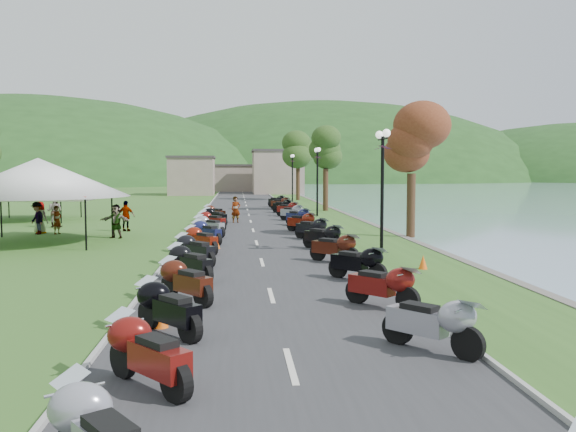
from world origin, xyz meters
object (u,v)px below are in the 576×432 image
object	(u,v)px
vendor_tent_main	(39,201)
pedestrian_a	(58,234)
pedestrian_c	(38,234)
pedestrian_b	(55,227)

from	to	relation	value
vendor_tent_main	pedestrian_a	world-z (taller)	vendor_tent_main
vendor_tent_main	pedestrian_a	bearing A→B (deg)	95.43
pedestrian_a	pedestrian_c	size ratio (longest dim) A/B	0.87
pedestrian_b	vendor_tent_main	bearing A→B (deg)	106.32
pedestrian_b	pedestrian_c	size ratio (longest dim) A/B	1.10
vendor_tent_main	pedestrian_b	distance (m)	8.50
vendor_tent_main	pedestrian_c	bearing A→B (deg)	108.99
pedestrian_b	pedestrian_c	xyz separation A→B (m)	(0.27, -4.03, 0.00)
pedestrian_a	pedestrian_b	xyz separation A→B (m)	(-1.27, 3.93, 0.00)
pedestrian_c	pedestrian_a	bearing A→B (deg)	53.95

